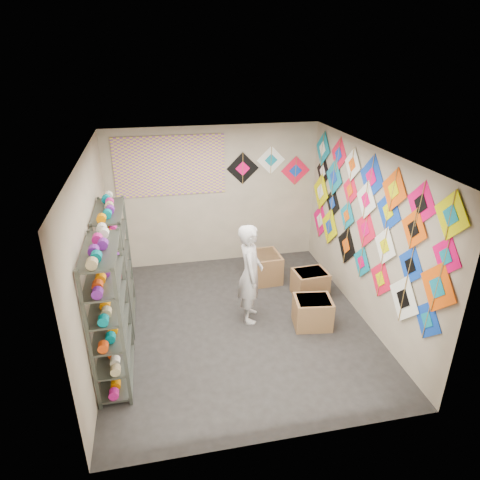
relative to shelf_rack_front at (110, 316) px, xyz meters
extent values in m
plane|color=black|center=(1.78, 0.85, -0.95)|extent=(4.50, 4.50, 0.00)
plane|color=#B7A78C|center=(1.78, 3.10, 0.40)|extent=(4.00, 0.00, 4.00)
plane|color=#B7A78C|center=(1.78, -1.40, 0.40)|extent=(4.00, 0.00, 4.00)
plane|color=#B7A78C|center=(-0.22, 0.85, 0.40)|extent=(0.00, 4.50, 4.50)
plane|color=#B7A78C|center=(3.78, 0.85, 0.40)|extent=(0.00, 4.50, 4.50)
plane|color=#665F56|center=(1.78, 0.85, 1.75)|extent=(4.50, 4.50, 0.00)
cube|color=#4C5147|center=(0.00, 0.00, 0.00)|extent=(0.40, 1.10, 1.90)
cube|color=#4C5147|center=(0.00, 1.30, 0.00)|extent=(0.40, 1.10, 1.90)
cylinder|color=#DE198C|center=(0.00, -0.48, 0.09)|extent=(0.12, 0.10, 0.12)
cylinder|color=#F2470D|center=(0.00, -0.29, 0.09)|extent=(0.12, 0.10, 0.12)
cylinder|color=#FF8A00|center=(0.00, -0.10, 0.09)|extent=(0.12, 0.10, 0.12)
cylinder|color=white|center=(0.00, 0.10, 0.09)|extent=(0.12, 0.10, 0.12)
cylinder|color=red|center=(0.00, 0.29, 0.09)|extent=(0.12, 0.10, 0.12)
cylinder|color=#721E9A|center=(0.00, 0.48, 0.09)|extent=(0.12, 0.10, 0.12)
cylinder|color=tan|center=(0.00, 0.82, 0.09)|extent=(0.12, 0.10, 0.12)
cylinder|color=#00818D|center=(0.00, 1.01, 0.09)|extent=(0.12, 0.10, 0.12)
cylinder|color=#DE198C|center=(0.00, 1.20, 0.09)|extent=(0.12, 0.10, 0.12)
cylinder|color=#F2470D|center=(0.00, 1.40, 0.09)|extent=(0.12, 0.10, 0.12)
cylinder|color=#FF8A00|center=(0.00, 1.59, 0.09)|extent=(0.12, 0.10, 0.12)
cylinder|color=white|center=(0.00, 1.78, 0.09)|extent=(0.12, 0.10, 0.12)
cube|color=#0F3EB8|center=(3.77, -0.90, 0.03)|extent=(0.03, 0.54, 0.54)
cube|color=white|center=(3.75, -0.40, 0.02)|extent=(0.02, 0.70, 0.70)
cube|color=red|center=(3.77, 0.23, -0.03)|extent=(0.02, 0.59, 0.59)
cube|color=#0E809A|center=(3.75, 0.79, -0.04)|extent=(0.01, 0.54, 0.54)
cube|color=black|center=(3.77, 1.39, -0.03)|extent=(0.03, 0.68, 0.68)
cube|color=#E9EC00|center=(3.75, 2.11, 0.02)|extent=(0.03, 0.70, 0.70)
cube|color=#F1025C|center=(3.77, 2.59, -0.05)|extent=(0.01, 0.70, 0.70)
cube|color=#FF5708|center=(3.75, -0.97, 0.53)|extent=(0.03, 0.67, 0.67)
cube|color=#0F3EB8|center=(3.77, -0.39, 0.51)|extent=(0.03, 0.55, 0.55)
cube|color=white|center=(3.75, 0.22, 0.50)|extent=(0.02, 0.57, 0.57)
cube|color=red|center=(3.77, 0.83, 0.50)|extent=(0.04, 0.62, 0.62)
cube|color=#0E809A|center=(3.75, 1.46, 0.48)|extent=(0.03, 0.52, 0.52)
cube|color=black|center=(3.77, 2.10, 0.48)|extent=(0.01, 0.59, 0.59)
cube|color=#E9EC00|center=(3.75, 2.64, 0.52)|extent=(0.02, 0.72, 0.72)
cube|color=#F1025C|center=(3.77, -0.97, 0.92)|extent=(0.02, 0.51, 0.51)
cube|color=#FF5708|center=(3.75, -0.35, 1.00)|extent=(0.02, 0.55, 0.55)
cube|color=#0F3EB8|center=(3.77, 0.29, 0.99)|extent=(0.01, 0.63, 0.63)
cube|color=white|center=(3.75, 0.90, 0.95)|extent=(0.01, 0.61, 0.61)
cube|color=red|center=(3.77, 1.48, 0.92)|extent=(0.02, 0.54, 0.54)
cube|color=#0E809A|center=(3.75, 2.11, 0.95)|extent=(0.02, 0.66, 0.66)
cube|color=black|center=(3.77, 2.65, 0.91)|extent=(0.02, 0.60, 0.60)
cube|color=#E9EC00|center=(3.75, -0.94, 1.39)|extent=(0.01, 0.59, 0.59)
cube|color=#F1025C|center=(3.77, -0.38, 1.33)|extent=(0.04, 0.59, 0.59)
cube|color=#FF5708|center=(3.75, 0.21, 1.32)|extent=(0.04, 0.61, 0.61)
cube|color=#0F3EB8|center=(3.77, 0.86, 1.30)|extent=(0.03, 0.71, 0.71)
cube|color=white|center=(3.75, 1.46, 1.34)|extent=(0.02, 0.55, 0.55)
cube|color=red|center=(3.77, 2.03, 1.37)|extent=(0.04, 0.62, 0.62)
cube|color=#0E809A|center=(3.75, 2.70, 1.33)|extent=(0.03, 0.64, 0.64)
cube|color=black|center=(2.33, 3.09, 0.93)|extent=(0.63, 0.02, 0.63)
cube|color=white|center=(2.88, 3.09, 1.06)|extent=(0.55, 0.02, 0.55)
cube|color=red|center=(3.38, 3.09, 0.83)|extent=(0.58, 0.02, 0.58)
cube|color=#89489D|center=(0.98, 3.08, 1.05)|extent=(2.00, 0.01, 1.10)
imported|color=beige|center=(2.00, 0.96, -0.14)|extent=(0.74, 0.62, 1.61)
cube|color=#976D42|center=(2.91, 0.57, -0.72)|extent=(0.62, 0.54, 0.47)
cube|color=#976D42|center=(3.18, 1.43, -0.72)|extent=(0.59, 0.49, 0.46)
cube|color=#976D42|center=(2.53, 2.10, -0.69)|extent=(0.58, 0.63, 0.53)
camera|label=1|loc=(0.69, -4.64, 3.04)|focal=32.00mm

